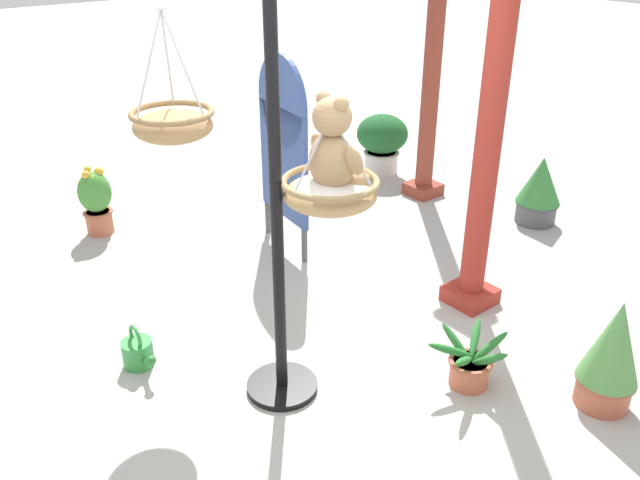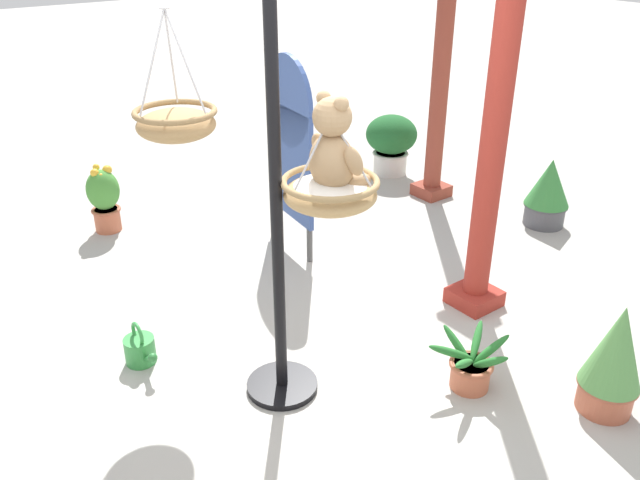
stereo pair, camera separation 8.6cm
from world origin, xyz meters
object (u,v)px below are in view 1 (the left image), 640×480
(potted_plant_flowering_red, at_px, (539,190))
(greenhouse_pillar_left, at_px, (433,64))
(display_pole_central, at_px, (279,273))
(potted_plant_tall_leafy, at_px, (96,200))
(watering_can, at_px, (138,352))
(teddy_bear, at_px, (334,150))
(hanging_basket_left_high, at_px, (173,123))
(hanging_basket_with_teddy, at_px, (330,191))
(greenhouse_pillar_right, at_px, (488,143))
(potted_plant_broad_leaf, at_px, (470,365))
(potted_plant_small_succulent, at_px, (612,355))
(potted_plant_bushy_green, at_px, (382,140))
(display_sign_board, at_px, (283,139))

(potted_plant_flowering_red, bearing_deg, greenhouse_pillar_left, -163.59)
(display_pole_central, bearing_deg, potted_plant_tall_leafy, -179.45)
(potted_plant_tall_leafy, xyz_separation_m, watering_can, (2.08, -0.57, -0.22))
(teddy_bear, bearing_deg, display_pole_central, -118.65)
(greenhouse_pillar_left, bearing_deg, watering_can, -76.48)
(teddy_bear, height_order, hanging_basket_left_high, hanging_basket_left_high)
(hanging_basket_left_high, bearing_deg, display_pole_central, 11.52)
(teddy_bear, bearing_deg, hanging_basket_with_teddy, -90.00)
(greenhouse_pillar_right, relative_size, potted_plant_broad_leaf, 5.03)
(greenhouse_pillar_left, bearing_deg, teddy_bear, -56.63)
(potted_plant_tall_leafy, height_order, potted_plant_small_succulent, potted_plant_small_succulent)
(hanging_basket_left_high, height_order, potted_plant_bushy_green, hanging_basket_left_high)
(potted_plant_flowering_red, xyz_separation_m, potted_plant_bushy_green, (-1.88, -0.24, 0.06))
(potted_plant_small_succulent, xyz_separation_m, display_sign_board, (-2.87, -0.27, 0.63))
(potted_plant_broad_leaf, distance_m, display_sign_board, 2.42)
(greenhouse_pillar_right, distance_m, potted_plant_tall_leafy, 3.51)
(greenhouse_pillar_right, distance_m, watering_can, 2.71)
(potted_plant_tall_leafy, distance_m, display_sign_board, 1.87)
(display_pole_central, xyz_separation_m, potted_plant_tall_leafy, (-2.85, -0.03, -0.50))
(teddy_bear, bearing_deg, greenhouse_pillar_right, 93.62)
(hanging_basket_with_teddy, xyz_separation_m, potted_plant_small_succulent, (1.16, 1.18, -0.95))
(potted_plant_flowering_red, xyz_separation_m, watering_can, (-0.28, -3.91, -0.23))
(potted_plant_bushy_green, bearing_deg, potted_plant_tall_leafy, -98.75)
(display_sign_board, bearing_deg, watering_can, -65.55)
(potted_plant_bushy_green, height_order, display_sign_board, display_sign_board)
(potted_plant_broad_leaf, bearing_deg, display_pole_central, -126.05)
(potted_plant_tall_leafy, bearing_deg, display_pole_central, 0.55)
(hanging_basket_with_teddy, xyz_separation_m, greenhouse_pillar_left, (-1.78, 2.73, 0.04))
(hanging_basket_left_high, bearing_deg, potted_plant_broad_leaf, 36.51)
(greenhouse_pillar_right, bearing_deg, potted_plant_bushy_green, 150.72)
(display_pole_central, distance_m, potted_plant_broad_leaf, 1.35)
(greenhouse_pillar_right, distance_m, potted_plant_broad_leaf, 1.49)
(potted_plant_small_succulent, bearing_deg, hanging_basket_with_teddy, -134.50)
(hanging_basket_with_teddy, distance_m, hanging_basket_left_high, 1.07)
(hanging_basket_with_teddy, height_order, potted_plant_bushy_green, hanging_basket_with_teddy)
(greenhouse_pillar_left, distance_m, potted_plant_broad_leaf, 3.31)
(teddy_bear, height_order, greenhouse_pillar_right, greenhouse_pillar_right)
(display_pole_central, relative_size, watering_can, 7.44)
(display_sign_board, bearing_deg, potted_plant_flowering_red, 63.42)
(teddy_bear, height_order, potted_plant_flowering_red, teddy_bear)
(hanging_basket_with_teddy, xyz_separation_m, potted_plant_bushy_green, (-2.52, 2.82, -0.93))
(display_sign_board, bearing_deg, potted_plant_bushy_green, 112.81)
(potted_plant_flowering_red, bearing_deg, potted_plant_broad_leaf, -63.65)
(potted_plant_small_succulent, bearing_deg, teddy_bear, -135.11)
(watering_can, bearing_deg, potted_plant_broad_leaf, 46.50)
(hanging_basket_left_high, relative_size, potted_plant_flowering_red, 1.17)
(hanging_basket_with_teddy, distance_m, display_sign_board, 1.97)
(hanging_basket_with_teddy, height_order, greenhouse_pillar_left, greenhouse_pillar_left)
(potted_plant_flowering_red, relative_size, potted_plant_bushy_green, 0.97)
(hanging_basket_with_teddy, relative_size, display_sign_board, 0.32)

